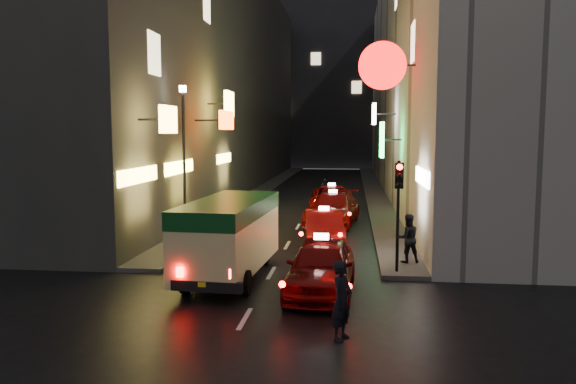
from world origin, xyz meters
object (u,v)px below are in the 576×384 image
at_px(taxi_near, 321,262).
at_px(lamp_post, 184,152).
at_px(minibus, 229,229).
at_px(pedestrian_crossing, 342,295).
at_px(traffic_light, 399,192).

xyz_separation_m(taxi_near, lamp_post, (-5.92, 6.55, 2.83)).
relative_size(minibus, lamp_post, 0.93).
bearing_deg(lamp_post, minibus, -60.16).
bearing_deg(lamp_post, taxi_near, -47.90).
xyz_separation_m(minibus, taxi_near, (2.92, -1.33, -0.65)).
bearing_deg(pedestrian_crossing, taxi_near, 35.28).
relative_size(taxi_near, pedestrian_crossing, 2.86).
bearing_deg(lamp_post, traffic_light, -28.91).
xyz_separation_m(traffic_light, lamp_post, (-8.20, 4.53, 1.04)).
bearing_deg(pedestrian_crossing, minibus, 61.14).
xyz_separation_m(minibus, lamp_post, (-3.00, 5.22, 2.18)).
relative_size(minibus, traffic_light, 1.66).
height_order(taxi_near, pedestrian_crossing, pedestrian_crossing).
relative_size(traffic_light, lamp_post, 0.56).
bearing_deg(minibus, pedestrian_crossing, -53.75).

